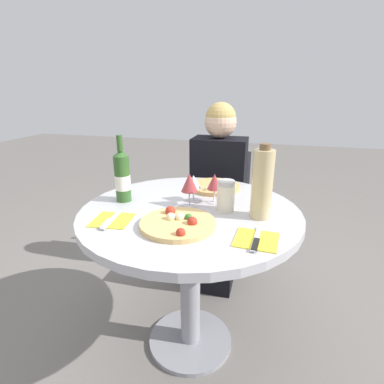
{
  "coord_description": "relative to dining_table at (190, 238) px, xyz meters",
  "views": [
    {
      "loc": [
        0.33,
        -1.18,
        1.27
      ],
      "look_at": [
        0.02,
        -0.05,
        0.86
      ],
      "focal_mm": 28.0,
      "sensor_mm": 36.0,
      "label": 1
    }
  ],
  "objects": [
    {
      "name": "ground_plane",
      "position": [
        0.0,
        0.0,
        -0.62
      ],
      "size": [
        12.0,
        12.0,
        0.0
      ],
      "primitive_type": "plane",
      "color": "slate",
      "rests_on": "ground"
    },
    {
      "name": "dining_table",
      "position": [
        0.0,
        0.0,
        0.0
      ],
      "size": [
        0.97,
        0.97,
        0.76
      ],
      "color": "gray",
      "rests_on": "ground_plane"
    },
    {
      "name": "chair_behind_diner",
      "position": [
        -0.0,
        0.79,
        -0.2
      ],
      "size": [
        0.39,
        0.39,
        0.85
      ],
      "rotation": [
        0.0,
        0.0,
        3.14
      ],
      "color": "slate",
      "rests_on": "ground_plane"
    },
    {
      "name": "seated_diner",
      "position": [
        -0.0,
        0.66,
        -0.07
      ],
      "size": [
        0.35,
        0.45,
        1.18
      ],
      "rotation": [
        0.0,
        0.0,
        3.14
      ],
      "color": "black",
      "rests_on": "ground_plane"
    },
    {
      "name": "pizza_large",
      "position": [
        0.0,
        -0.18,
        0.16
      ],
      "size": [
        0.3,
        0.3,
        0.05
      ],
      "color": "#DBB26B",
      "rests_on": "dining_table"
    },
    {
      "name": "pizza_small_far",
      "position": [
        0.05,
        0.3,
        0.15
      ],
      "size": [
        0.27,
        0.27,
        0.05
      ],
      "color": "tan",
      "rests_on": "dining_table"
    },
    {
      "name": "wine_bottle",
      "position": [
        -0.33,
        0.02,
        0.26
      ],
      "size": [
        0.07,
        0.07,
        0.31
      ],
      "color": "#2D5623",
      "rests_on": "dining_table"
    },
    {
      "name": "tall_carafe",
      "position": [
        0.3,
        -0.01,
        0.29
      ],
      "size": [
        0.08,
        0.08,
        0.31
      ],
      "color": "tan",
      "rests_on": "dining_table"
    },
    {
      "name": "sugar_shaker",
      "position": [
        0.15,
        0.03,
        0.21
      ],
      "size": [
        0.08,
        0.08,
        0.14
      ],
      "color": "silver",
      "rests_on": "dining_table"
    },
    {
      "name": "wine_glass_back_left",
      "position": [
        -0.01,
        0.11,
        0.23
      ],
      "size": [
        0.07,
        0.07,
        0.12
      ],
      "color": "silver",
      "rests_on": "dining_table"
    },
    {
      "name": "wine_glass_back_right",
      "position": [
        0.09,
        0.11,
        0.24
      ],
      "size": [
        0.07,
        0.07,
        0.14
      ],
      "color": "silver",
      "rests_on": "dining_table"
    },
    {
      "name": "wine_glass_front_left",
      "position": [
        -0.01,
        0.04,
        0.25
      ],
      "size": [
        0.07,
        0.07,
        0.15
      ],
      "color": "silver",
      "rests_on": "dining_table"
    },
    {
      "name": "place_setting_left",
      "position": [
        -0.27,
        -0.2,
        0.15
      ],
      "size": [
        0.17,
        0.19,
        0.01
      ],
      "color": "yellow",
      "rests_on": "dining_table"
    },
    {
      "name": "place_setting_right",
      "position": [
        0.3,
        -0.22,
        0.15
      ],
      "size": [
        0.16,
        0.19,
        0.01
      ],
      "color": "yellow",
      "rests_on": "dining_table"
    }
  ]
}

